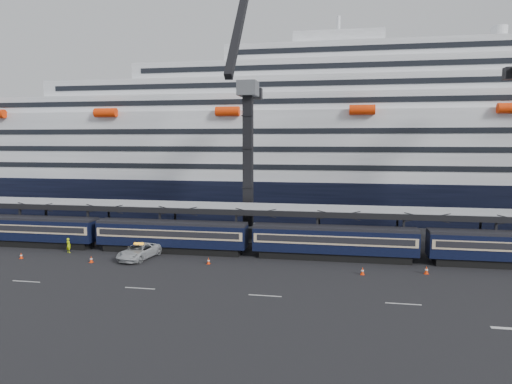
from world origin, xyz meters
TOP-DOWN VIEW (x-y plane):
  - ground at (0.00, 0.00)m, footprint 260.00×260.00m
  - train at (-4.65, 10.00)m, footprint 133.05×3.00m
  - canopy at (0.00, 14.00)m, footprint 130.00×6.25m
  - cruise_ship at (-1.08, 45.99)m, footprint 214.09×28.84m
  - crane_dark_near at (-20.00, 18.59)m, footprint 4.50×17.75m
  - pickup_truck at (-30.70, 6.25)m, footprint 3.86×6.70m
  - worker at (-40.63, 7.50)m, footprint 0.79×0.65m
  - traffic_cone_a at (-44.51, 3.87)m, footprint 0.37×0.37m
  - traffic_cone_b at (-35.38, 3.68)m, footprint 0.40×0.40m
  - traffic_cone_c at (-21.95, 5.40)m, footprint 0.38×0.38m
  - traffic_cone_d at (-4.98, 4.20)m, footprint 0.41×0.41m
  - traffic_cone_e at (1.64, 5.64)m, footprint 0.43×0.43m

SIDE VIEW (x-z plane):
  - ground at x=0.00m, z-range 0.00..0.00m
  - traffic_cone_a at x=-44.51m, z-range 0.00..0.73m
  - traffic_cone_c at x=-21.95m, z-range 0.00..0.75m
  - traffic_cone_b at x=-35.38m, z-range -0.01..0.80m
  - traffic_cone_d at x=-4.98m, z-range -0.01..0.81m
  - traffic_cone_e at x=1.64m, z-range -0.01..0.86m
  - pickup_truck at x=-30.70m, z-range 0.00..1.76m
  - worker at x=-40.63m, z-range 0.00..1.86m
  - train at x=-4.65m, z-range 0.18..4.23m
  - canopy at x=0.00m, z-range 2.49..8.01m
  - crane_dark_near at x=-20.00m, z-range -5.61..29.47m
  - cruise_ship at x=-1.08m, z-range -4.66..29.34m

